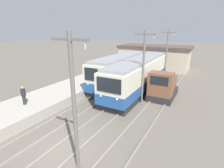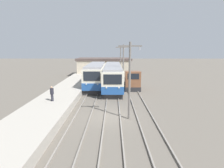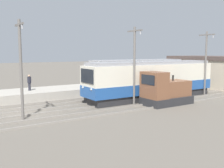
{
  "view_description": "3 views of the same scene",
  "coord_description": "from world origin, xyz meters",
  "px_view_note": "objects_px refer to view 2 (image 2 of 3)",
  "views": [
    {
      "loc": [
        6.85,
        -6.26,
        6.93
      ],
      "look_at": [
        -0.84,
        7.74,
        1.93
      ],
      "focal_mm": 28.0,
      "sensor_mm": 36.0,
      "label": 1
    },
    {
      "loc": [
        0.28,
        -15.65,
        6.3
      ],
      "look_at": [
        0.1,
        7.39,
        1.65
      ],
      "focal_mm": 28.0,
      "sensor_mm": 36.0,
      "label": 2
    },
    {
      "loc": [
        20.11,
        -5.05,
        4.69
      ],
      "look_at": [
        0.87,
        7.4,
        1.89
      ],
      "focal_mm": 42.0,
      "sensor_mm": 36.0,
      "label": 3
    }
  ],
  "objects_px": {
    "shunting_locomotive": "(132,82)",
    "catenary_mast_mid": "(123,67)",
    "person_on_platform": "(52,93)",
    "commuter_train_center": "(113,77)",
    "catenary_mast_near": "(130,78)",
    "catenary_mast_far": "(121,62)",
    "commuter_train_left": "(96,76)"
  },
  "relations": [
    {
      "from": "commuter_train_left",
      "to": "catenary_mast_mid",
      "type": "relative_size",
      "value": 1.68
    },
    {
      "from": "catenary_mast_near",
      "to": "person_on_platform",
      "type": "xyz_separation_m",
      "value": [
        -7.9,
        2.68,
        -2.04
      ]
    },
    {
      "from": "catenary_mast_mid",
      "to": "catenary_mast_near",
      "type": "bearing_deg",
      "value": -90.0
    },
    {
      "from": "catenary_mast_near",
      "to": "catenary_mast_far",
      "type": "relative_size",
      "value": 1.0
    },
    {
      "from": "catenary_mast_far",
      "to": "person_on_platform",
      "type": "height_order",
      "value": "catenary_mast_far"
    },
    {
      "from": "person_on_platform",
      "to": "commuter_train_center",
      "type": "bearing_deg",
      "value": 58.81
    },
    {
      "from": "shunting_locomotive",
      "to": "catenary_mast_mid",
      "type": "xyz_separation_m",
      "value": [
        -1.49,
        -2.32,
        2.55
      ]
    },
    {
      "from": "person_on_platform",
      "to": "shunting_locomotive",
      "type": "bearing_deg",
      "value": 45.1
    },
    {
      "from": "commuter_train_left",
      "to": "person_on_platform",
      "type": "relative_size",
      "value": 7.23
    },
    {
      "from": "catenary_mast_near",
      "to": "person_on_platform",
      "type": "height_order",
      "value": "catenary_mast_near"
    },
    {
      "from": "shunting_locomotive",
      "to": "catenary_mast_mid",
      "type": "relative_size",
      "value": 0.66
    },
    {
      "from": "catenary_mast_far",
      "to": "person_on_platform",
      "type": "distance_m",
      "value": 18.75
    },
    {
      "from": "commuter_train_left",
      "to": "commuter_train_center",
      "type": "height_order",
      "value": "commuter_train_left"
    },
    {
      "from": "commuter_train_center",
      "to": "catenary_mast_near",
      "type": "distance_m",
      "value": 13.47
    },
    {
      "from": "catenary_mast_near",
      "to": "catenary_mast_far",
      "type": "xyz_separation_m",
      "value": [
        0.0,
        19.56,
        0.0
      ]
    },
    {
      "from": "shunting_locomotive",
      "to": "catenary_mast_far",
      "type": "xyz_separation_m",
      "value": [
        -1.49,
        7.46,
        2.55
      ]
    },
    {
      "from": "catenary_mast_mid",
      "to": "person_on_platform",
      "type": "distance_m",
      "value": 10.81
    },
    {
      "from": "catenary_mast_near",
      "to": "catenary_mast_mid",
      "type": "height_order",
      "value": "same"
    },
    {
      "from": "catenary_mast_near",
      "to": "commuter_train_left",
      "type": "bearing_deg",
      "value": 107.58
    },
    {
      "from": "catenary_mast_far",
      "to": "person_on_platform",
      "type": "xyz_separation_m",
      "value": [
        -7.9,
        -16.88,
        -2.04
      ]
    },
    {
      "from": "shunting_locomotive",
      "to": "person_on_platform",
      "type": "height_order",
      "value": "shunting_locomotive"
    },
    {
      "from": "catenary_mast_near",
      "to": "catenary_mast_mid",
      "type": "bearing_deg",
      "value": 90.0
    },
    {
      "from": "commuter_train_center",
      "to": "person_on_platform",
      "type": "bearing_deg",
      "value": -121.19
    },
    {
      "from": "commuter_train_center",
      "to": "catenary_mast_mid",
      "type": "height_order",
      "value": "catenary_mast_mid"
    },
    {
      "from": "catenary_mast_near",
      "to": "commuter_train_center",
      "type": "bearing_deg",
      "value": 96.5
    },
    {
      "from": "catenary_mast_mid",
      "to": "shunting_locomotive",
      "type": "bearing_deg",
      "value": 57.25
    },
    {
      "from": "commuter_train_left",
      "to": "catenary_mast_mid",
      "type": "height_order",
      "value": "catenary_mast_mid"
    },
    {
      "from": "commuter_train_center",
      "to": "shunting_locomotive",
      "type": "relative_size",
      "value": 3.27
    },
    {
      "from": "commuter_train_left",
      "to": "catenary_mast_near",
      "type": "relative_size",
      "value": 1.68
    },
    {
      "from": "catenary_mast_mid",
      "to": "catenary_mast_far",
      "type": "height_order",
      "value": "same"
    },
    {
      "from": "catenary_mast_mid",
      "to": "catenary_mast_far",
      "type": "bearing_deg",
      "value": 90.0
    },
    {
      "from": "commuter_train_center",
      "to": "shunting_locomotive",
      "type": "bearing_deg",
      "value": -20.66
    }
  ]
}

